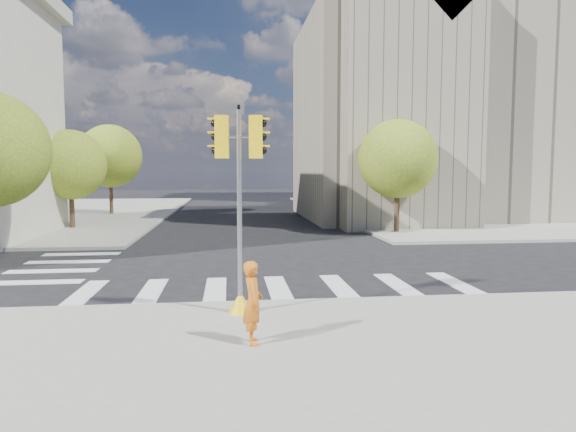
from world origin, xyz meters
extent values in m
plane|color=black|center=(0.00, 0.00, 0.00)|extent=(160.00, 160.00, 0.00)
cube|color=gray|center=(20.00, 26.00, 0.07)|extent=(28.00, 40.00, 0.15)
cube|color=gray|center=(17.00, 20.00, 7.00)|extent=(26.00, 14.00, 14.00)
cube|color=gray|center=(9.00, 15.00, 7.00)|extent=(8.00, 8.00, 14.00)
cube|color=#9EA0A3|center=(22.00, 42.00, 15.00)|extent=(20.00, 18.00, 30.00)
cylinder|color=#382616|center=(-10.50, 14.00, 1.08)|extent=(0.28, 0.28, 2.17)
sphere|color=#4D6C1E|center=(-10.50, 14.00, 3.77)|extent=(4.00, 4.00, 4.00)
cylinder|color=#382616|center=(-10.50, 24.00, 1.31)|extent=(0.28, 0.28, 2.62)
sphere|color=#4D6C1E|center=(-10.50, 24.00, 4.54)|extent=(4.80, 4.80, 4.80)
cylinder|color=#382616|center=(7.50, 10.00, 1.19)|extent=(0.28, 0.28, 2.38)
sphere|color=#4D6C1E|center=(7.50, 10.00, 4.06)|extent=(4.20, 4.20, 4.20)
cylinder|color=#382616|center=(7.50, 22.00, 1.26)|extent=(0.28, 0.28, 2.52)
sphere|color=#4D6C1E|center=(7.50, 22.00, 4.36)|extent=(4.60, 4.60, 4.60)
cylinder|color=#382616|center=(7.50, 34.00, 1.14)|extent=(0.28, 0.28, 2.27)
sphere|color=#4D6C1E|center=(7.50, 34.00, 3.88)|extent=(4.00, 4.00, 4.00)
cylinder|color=black|center=(8.00, 14.00, 4.15)|extent=(0.12, 0.12, 8.00)
cube|color=black|center=(8.00, 14.00, 8.15)|extent=(0.35, 0.18, 0.22)
cylinder|color=black|center=(8.00, 28.00, 4.15)|extent=(0.12, 0.12, 8.00)
cube|color=black|center=(8.00, 28.00, 8.15)|extent=(0.35, 0.18, 0.22)
cone|color=yellow|center=(-1.26, -5.11, 0.40)|extent=(0.56, 0.56, 0.50)
cylinder|color=gray|center=(-1.26, -5.11, 2.45)|extent=(0.11, 0.11, 4.60)
cylinder|color=black|center=(-1.26, -5.11, 4.80)|extent=(0.07, 0.07, 0.12)
cylinder|color=gray|center=(-1.26, -5.11, 4.15)|extent=(0.90, 0.17, 0.06)
cube|color=yellow|center=(-1.64, -5.06, 4.15)|extent=(0.32, 0.25, 0.95)
cube|color=yellow|center=(-0.88, -5.16, 4.15)|extent=(0.32, 0.25, 0.95)
imported|color=#CB6513|center=(-1.07, -7.24, 0.94)|extent=(0.41, 0.59, 1.57)
camera|label=1|loc=(-1.49, -16.70, 3.39)|focal=32.00mm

